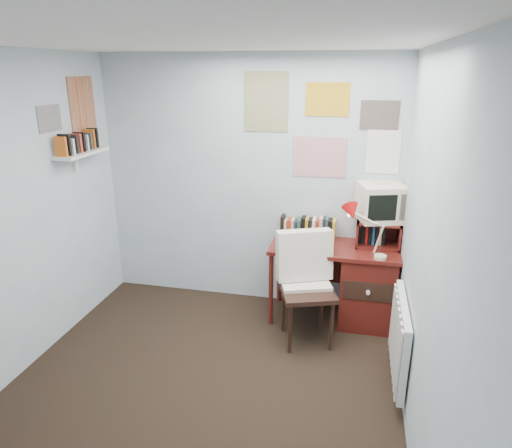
{
  "coord_description": "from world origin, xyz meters",
  "views": [
    {
      "loc": [
        1.05,
        -2.58,
        2.35
      ],
      "look_at": [
        0.26,
        0.94,
        1.12
      ],
      "focal_mm": 32.0,
      "sensor_mm": 36.0,
      "label": 1
    }
  ],
  "objects_px": {
    "desk_chair": "(308,292)",
    "tv_riser": "(378,233)",
    "desk_lamp": "(382,237)",
    "radiator": "(400,339)",
    "wall_shelf": "(81,153)",
    "crt_tv": "(381,201)",
    "desk": "(361,283)"
  },
  "relations": [
    {
      "from": "crt_tv",
      "to": "tv_riser",
      "type": "bearing_deg",
      "value": -112.32
    },
    {
      "from": "desk_chair",
      "to": "radiator",
      "type": "height_order",
      "value": "desk_chair"
    },
    {
      "from": "crt_tv",
      "to": "radiator",
      "type": "bearing_deg",
      "value": -98.0
    },
    {
      "from": "radiator",
      "to": "desk_chair",
      "type": "bearing_deg",
      "value": 147.6
    },
    {
      "from": "radiator",
      "to": "wall_shelf",
      "type": "bearing_deg",
      "value": 169.11
    },
    {
      "from": "desk_chair",
      "to": "crt_tv",
      "type": "height_order",
      "value": "crt_tv"
    },
    {
      "from": "tv_riser",
      "to": "wall_shelf",
      "type": "xyz_separation_m",
      "value": [
        -2.69,
        -0.49,
        0.74
      ]
    },
    {
      "from": "desk_chair",
      "to": "wall_shelf",
      "type": "distance_m",
      "value": 2.39
    },
    {
      "from": "tv_riser",
      "to": "wall_shelf",
      "type": "relative_size",
      "value": 0.65
    },
    {
      "from": "desk",
      "to": "radiator",
      "type": "distance_m",
      "value": 0.97
    },
    {
      "from": "desk_lamp",
      "to": "wall_shelf",
      "type": "bearing_deg",
      "value": -173.7
    },
    {
      "from": "tv_riser",
      "to": "crt_tv",
      "type": "xyz_separation_m",
      "value": [
        0.0,
        0.02,
        0.31
      ]
    },
    {
      "from": "radiator",
      "to": "wall_shelf",
      "type": "xyz_separation_m",
      "value": [
        -2.86,
        0.55,
        1.2
      ]
    },
    {
      "from": "tv_riser",
      "to": "crt_tv",
      "type": "height_order",
      "value": "crt_tv"
    },
    {
      "from": "tv_riser",
      "to": "radiator",
      "type": "xyz_separation_m",
      "value": [
        0.17,
        -1.04,
        -0.47
      ]
    },
    {
      "from": "desk_chair",
      "to": "tv_riser",
      "type": "bearing_deg",
      "value": 24.87
    },
    {
      "from": "crt_tv",
      "to": "wall_shelf",
      "type": "bearing_deg",
      "value": 173.72
    },
    {
      "from": "tv_riser",
      "to": "wall_shelf",
      "type": "height_order",
      "value": "wall_shelf"
    },
    {
      "from": "desk",
      "to": "tv_riser",
      "type": "relative_size",
      "value": 3.0
    },
    {
      "from": "desk_chair",
      "to": "wall_shelf",
      "type": "relative_size",
      "value": 1.56
    },
    {
      "from": "desk_chair",
      "to": "wall_shelf",
      "type": "bearing_deg",
      "value": 158.98
    },
    {
      "from": "desk",
      "to": "radiator",
      "type": "xyz_separation_m",
      "value": [
        0.29,
        -0.93,
        0.01
      ]
    },
    {
      "from": "tv_riser",
      "to": "wall_shelf",
      "type": "distance_m",
      "value": 2.83
    },
    {
      "from": "crt_tv",
      "to": "wall_shelf",
      "type": "relative_size",
      "value": 0.63
    },
    {
      "from": "crt_tv",
      "to": "desk_chair",
      "type": "bearing_deg",
      "value": -152.17
    },
    {
      "from": "desk_chair",
      "to": "radiator",
      "type": "bearing_deg",
      "value": -51.46
    },
    {
      "from": "desk_chair",
      "to": "radiator",
      "type": "distance_m",
      "value": 0.89
    },
    {
      "from": "tv_riser",
      "to": "radiator",
      "type": "relative_size",
      "value": 0.5
    },
    {
      "from": "desk_lamp",
      "to": "desk",
      "type": "bearing_deg",
      "value": 126.44
    },
    {
      "from": "desk_lamp",
      "to": "wall_shelf",
      "type": "relative_size",
      "value": 0.65
    },
    {
      "from": "desk_lamp",
      "to": "radiator",
      "type": "bearing_deg",
      "value": -75.62
    },
    {
      "from": "desk_chair",
      "to": "tv_riser",
      "type": "height_order",
      "value": "tv_riser"
    }
  ]
}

